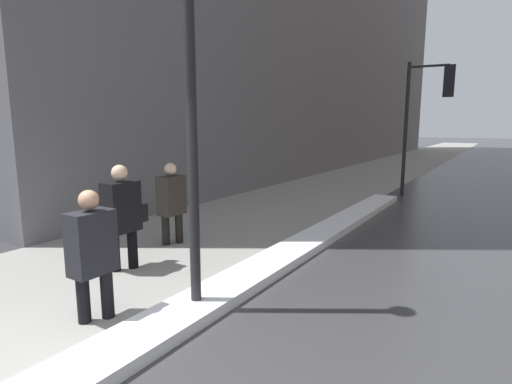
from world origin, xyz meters
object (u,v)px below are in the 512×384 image
(pedestrian_trailing, at_px, (171,200))
(lamp_post, at_px, (190,46))
(traffic_light_near, at_px, (431,100))
(pedestrian_with_shoulder_bag, at_px, (122,213))
(pedestrian_in_glasses, at_px, (92,250))

(pedestrian_trailing, bearing_deg, lamp_post, 49.22)
(traffic_light_near, distance_m, pedestrian_trailing, 8.63)
(traffic_light_near, relative_size, pedestrian_with_shoulder_bag, 2.53)
(pedestrian_in_glasses, xyz_separation_m, pedestrian_with_shoulder_bag, (-1.02, 1.24, 0.06))
(lamp_post, relative_size, pedestrian_in_glasses, 3.37)
(lamp_post, distance_m, pedestrian_with_shoulder_bag, 2.79)
(pedestrian_with_shoulder_bag, distance_m, pedestrian_trailing, 1.39)
(traffic_light_near, height_order, pedestrian_trailing, traffic_light_near)
(lamp_post, height_order, pedestrian_trailing, lamp_post)
(pedestrian_in_glasses, bearing_deg, pedestrian_trailing, -152.93)
(traffic_light_near, distance_m, pedestrian_in_glasses, 10.75)
(pedestrian_in_glasses, distance_m, pedestrian_trailing, 2.92)
(pedestrian_in_glasses, bearing_deg, traffic_light_near, 170.68)
(pedestrian_with_shoulder_bag, bearing_deg, pedestrian_in_glasses, 39.05)
(traffic_light_near, xyz_separation_m, pedestrian_trailing, (-3.01, -7.82, -2.08))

